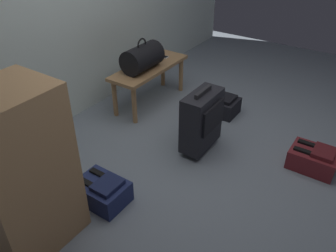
# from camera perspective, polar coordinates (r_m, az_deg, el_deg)

# --- Properties ---
(ground_plane) EXTENTS (6.60, 6.60, 0.00)m
(ground_plane) POSITION_cam_1_polar(r_m,az_deg,el_deg) (3.08, 6.81, -5.62)
(ground_plane) COLOR slate
(bench) EXTENTS (1.00, 0.36, 0.44)m
(bench) POSITION_cam_1_polar(r_m,az_deg,el_deg) (3.79, -3.07, 8.93)
(bench) COLOR #A87A4C
(bench) RESTS_ON ground
(duffel_bag_black) EXTENTS (0.44, 0.26, 0.34)m
(duffel_bag_black) POSITION_cam_1_polar(r_m,az_deg,el_deg) (3.63, -4.27, 11.22)
(duffel_bag_black) COLOR black
(duffel_bag_black) RESTS_ON bench
(cell_phone) EXTENTS (0.07, 0.14, 0.01)m
(cell_phone) POSITION_cam_1_polar(r_m,az_deg,el_deg) (4.00, -0.97, 11.47)
(cell_phone) COLOR silver
(cell_phone) RESTS_ON bench
(suitcase_upright_charcoal) EXTENTS (0.43, 0.22, 0.61)m
(suitcase_upright_charcoal) POSITION_cam_1_polar(r_m,az_deg,el_deg) (3.03, 5.62, 1.01)
(suitcase_upright_charcoal) COLOR black
(suitcase_upright_charcoal) RESTS_ON ground
(backpack_dark) EXTENTS (0.28, 0.38, 0.21)m
(backpack_dark) POSITION_cam_1_polar(r_m,az_deg,el_deg) (3.74, 8.62, 3.54)
(backpack_dark) COLOR black
(backpack_dark) RESTS_ON ground
(backpack_navy) EXTENTS (0.28, 0.38, 0.21)m
(backpack_navy) POSITION_cam_1_polar(r_m,az_deg,el_deg) (2.68, -10.80, -10.53)
(backpack_navy) COLOR navy
(backpack_navy) RESTS_ON ground
(backpack_maroon) EXTENTS (0.28, 0.38, 0.21)m
(backpack_maroon) POSITION_cam_1_polar(r_m,az_deg,el_deg) (3.17, 22.95, -5.01)
(backpack_maroon) COLOR maroon
(backpack_maroon) RESTS_ON ground
(side_cabinet) EXTENTS (0.56, 0.44, 1.10)m
(side_cabinet) POSITION_cam_1_polar(r_m,az_deg,el_deg) (2.26, -23.28, -7.21)
(side_cabinet) COLOR #A87A4C
(side_cabinet) RESTS_ON ground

